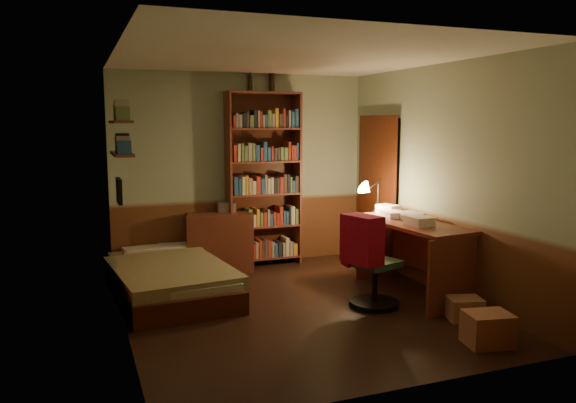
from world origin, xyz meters
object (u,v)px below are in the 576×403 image
object	(u,v)px
desk_lamp	(378,189)
desk	(410,258)
bed	(168,266)
bookshelf	(264,180)
cardboard_box_a	(488,329)
mini_stereo	(226,207)
office_chair	(375,263)
cardboard_box_b	(465,309)
dresser	(221,242)

from	to	relation	value
desk_lamp	desk	bearing A→B (deg)	-101.44
bed	desk	size ratio (longest dim) A/B	1.36
desk_lamp	bookshelf	bearing A→B (deg)	124.95
bed	cardboard_box_a	distance (m)	3.48
mini_stereo	bookshelf	size ratio (longest dim) A/B	0.10
mini_stereo	cardboard_box_a	size ratio (longest dim) A/B	0.61
bed	desk_lamp	distance (m)	2.72
office_chair	cardboard_box_a	distance (m)	1.39
bookshelf	bed	bearing A→B (deg)	-148.50
mini_stereo	cardboard_box_b	xyz separation A→B (m)	(1.68, -2.85, -0.71)
cardboard_box_a	cardboard_box_b	size ratio (longest dim) A/B	1.21
cardboard_box_a	desk_lamp	bearing A→B (deg)	85.07
mini_stereo	desk_lamp	xyz separation A→B (m)	(1.66, -1.14, 0.30)
dresser	desk_lamp	size ratio (longest dim) A/B	1.46
desk_lamp	cardboard_box_b	xyz separation A→B (m)	(0.02, -1.71, -1.01)
desk	office_chair	size ratio (longest dim) A/B	1.67
bookshelf	cardboard_box_a	distance (m)	3.68
dresser	office_chair	world-z (taller)	office_chair
bookshelf	cardboard_box_a	size ratio (longest dim) A/B	6.04
dresser	bookshelf	distance (m)	1.02
bed	office_chair	world-z (taller)	office_chair
dresser	mini_stereo	xyz separation A→B (m)	(0.11, 0.12, 0.44)
bed	cardboard_box_a	bearing A→B (deg)	-50.42
dresser	cardboard_box_b	world-z (taller)	dresser
office_chair	cardboard_box_b	xyz separation A→B (m)	(0.62, -0.69, -0.35)
bed	cardboard_box_b	bearing A→B (deg)	-40.37
desk	cardboard_box_a	distance (m)	1.57
cardboard_box_b	mini_stereo	bearing A→B (deg)	120.43
desk	cardboard_box_b	distance (m)	0.99
desk	desk_lamp	size ratio (longest dim) A/B	2.66
mini_stereo	cardboard_box_b	bearing A→B (deg)	-54.21
bed	desk	world-z (taller)	desk
desk	bookshelf	bearing A→B (deg)	115.49
bookshelf	desk	xyz separation A→B (m)	(1.13, -1.87, -0.76)
desk_lamp	office_chair	distance (m)	1.35
bookshelf	desk_lamp	size ratio (longest dim) A/B	4.01
bookshelf	cardboard_box_b	size ratio (longest dim) A/B	7.32
bookshelf	office_chair	xyz separation A→B (m)	(0.54, -2.12, -0.71)
bed	office_chair	bearing A→B (deg)	-35.82
office_chair	cardboard_box_b	bearing A→B (deg)	-63.77
bed	desk	distance (m)	2.76
cardboard_box_a	dresser	bearing A→B (deg)	115.30
desk_lamp	cardboard_box_a	distance (m)	2.51
mini_stereo	bed	bearing A→B (deg)	-129.85
cardboard_box_a	bookshelf	bearing A→B (deg)	105.44
bed	cardboard_box_b	xyz separation A→B (m)	(2.60, -1.93, -0.20)
bed	cardboard_box_a	xyz separation A→B (m)	(2.38, -2.53, -0.17)
office_chair	cardboard_box_a	xyz separation A→B (m)	(0.40, -1.29, -0.32)
mini_stereo	desk	size ratio (longest dim) A/B	0.15
mini_stereo	desk	bearing A→B (deg)	-43.81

